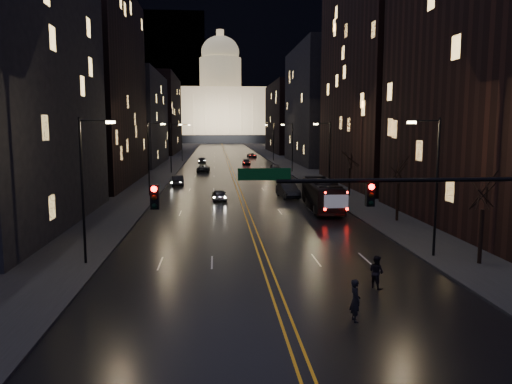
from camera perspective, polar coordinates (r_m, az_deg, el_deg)
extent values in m
plane|color=black|center=(22.32, 3.56, -14.79)|extent=(900.00, 900.00, 0.00)
cube|color=black|center=(150.69, -3.50, 4.32)|extent=(20.00, 320.00, 0.02)
cube|color=black|center=(151.06, -8.83, 4.28)|extent=(8.00, 320.00, 0.16)
cube|color=black|center=(151.61, 1.82, 4.38)|extent=(8.00, 320.00, 0.16)
cube|color=orange|center=(150.69, -3.50, 4.33)|extent=(0.62, 320.00, 0.01)
cube|color=black|center=(76.77, -18.55, 11.30)|extent=(12.00, 30.00, 28.00)
cube|color=black|center=(113.87, -13.87, 8.11)|extent=(12.00, 34.00, 20.00)
cube|color=black|center=(161.47, -11.16, 8.67)|extent=(12.00, 40.00, 24.00)
cube|color=black|center=(47.14, 26.52, 11.06)|extent=(12.00, 26.00, 24.00)
cube|color=black|center=(75.14, 14.57, 15.37)|extent=(12.00, 30.00, 38.00)
cube|color=black|center=(115.05, 7.52, 9.75)|extent=(12.00, 34.00, 26.00)
cube|color=black|center=(162.23, 3.92, 8.43)|extent=(12.00, 40.00, 22.00)
cube|color=black|center=(406.67, 1.54, 15.55)|extent=(520.00, 60.00, 130.00)
cube|color=black|center=(270.52, -4.02, 6.17)|extent=(90.00, 50.00, 4.00)
cube|color=#FFD693|center=(270.54, -4.05, 9.13)|extent=(80.00, 36.00, 24.00)
cylinder|color=#D6C18A|center=(271.84, -4.09, 13.35)|extent=(22.00, 22.00, 16.00)
ellipsoid|color=#D6C18A|center=(273.17, -4.11, 15.65)|extent=(20.00, 20.00, 17.00)
cylinder|color=#FFD693|center=(274.50, -4.13, 17.40)|extent=(4.00, 4.00, 6.00)
cylinder|color=black|center=(22.24, 17.87, 1.31)|extent=(12.00, 0.18, 0.18)
cube|color=black|center=(20.78, -11.50, -0.56)|extent=(0.35, 0.30, 1.00)
cube|color=black|center=(21.63, 12.90, -0.29)|extent=(0.35, 0.30, 1.00)
sphere|color=#FF0705|center=(20.55, -11.58, 0.33)|extent=(0.24, 0.24, 0.24)
sphere|color=#FF0705|center=(21.41, 13.08, 0.58)|extent=(0.24, 0.24, 0.24)
cube|color=#053F14|center=(20.62, 0.96, 2.05)|extent=(2.20, 0.06, 0.50)
cylinder|color=black|center=(33.73, 19.93, 0.33)|extent=(0.16, 0.16, 9.00)
cylinder|color=black|center=(33.13, 18.84, 7.71)|extent=(1.80, 0.10, 0.10)
cube|color=#FFE299|center=(32.78, 17.38, 7.60)|extent=(0.50, 0.25, 0.15)
cylinder|color=black|center=(31.71, -19.21, -0.08)|extent=(0.16, 0.16, 9.00)
cylinder|color=black|center=(31.24, -17.94, 7.78)|extent=(1.80, 0.10, 0.10)
cube|color=#FFE299|center=(31.05, -16.30, 7.66)|extent=(0.50, 0.25, 0.15)
cylinder|color=black|center=(62.15, 8.41, 3.81)|extent=(0.16, 0.16, 9.00)
cylinder|color=black|center=(61.83, 7.67, 7.79)|extent=(1.80, 0.10, 0.10)
cube|color=#FFE299|center=(61.64, 6.84, 7.71)|extent=(0.50, 0.25, 0.15)
cylinder|color=black|center=(61.08, -12.17, 3.65)|extent=(0.16, 0.16, 9.00)
cylinder|color=black|center=(60.84, -11.44, 7.71)|extent=(1.80, 0.10, 0.10)
cube|color=#FFE299|center=(60.74, -10.59, 7.64)|extent=(0.50, 0.25, 0.15)
cylinder|color=black|center=(91.59, 4.18, 5.05)|extent=(0.16, 0.16, 9.00)
cylinder|color=black|center=(91.37, 3.64, 7.74)|extent=(1.80, 0.10, 0.10)
cube|color=#FFE299|center=(91.24, 3.08, 7.69)|extent=(0.50, 0.25, 0.15)
cylinder|color=black|center=(90.86, -9.72, 4.94)|extent=(0.16, 0.16, 9.00)
cylinder|color=black|center=(90.70, -9.21, 7.67)|extent=(1.80, 0.10, 0.10)
cube|color=#FFE299|center=(90.64, -8.63, 7.61)|extent=(0.50, 0.25, 0.15)
cylinder|color=black|center=(121.30, 2.01, 5.67)|extent=(0.16, 0.16, 9.00)
cylinder|color=black|center=(121.13, 1.59, 7.71)|extent=(1.80, 0.10, 0.10)
cube|color=#FFE299|center=(121.04, 1.16, 7.66)|extent=(0.50, 0.25, 0.15)
cylinder|color=black|center=(120.75, -8.47, 5.59)|extent=(0.16, 0.16, 9.00)
cylinder|color=black|center=(120.63, -8.08, 7.64)|extent=(1.80, 0.10, 0.10)
cube|color=#FFE299|center=(120.58, -7.65, 7.60)|extent=(0.50, 0.25, 0.15)
cylinder|color=black|center=(33.30, 24.29, -4.78)|extent=(0.24, 0.24, 3.50)
cylinder|color=black|center=(45.84, 15.86, -1.17)|extent=(0.24, 0.24, 3.50)
cylinder|color=black|center=(60.95, 10.62, 1.09)|extent=(0.24, 0.24, 3.50)
imported|color=black|center=(50.85, 7.55, -0.34)|extent=(3.04, 11.22, 3.10)
imported|color=black|center=(56.97, -4.20, -0.34)|extent=(1.84, 4.03, 1.34)
imported|color=black|center=(71.99, -8.99, 1.31)|extent=(2.17, 4.78, 1.52)
imported|color=black|center=(93.21, -6.04, 2.71)|extent=(2.49, 4.95, 1.34)
imported|color=black|center=(115.24, -6.19, 3.63)|extent=(1.98, 4.69, 1.35)
imported|color=black|center=(59.27, 3.67, 0.15)|extent=(2.41, 5.38, 1.71)
imported|color=black|center=(91.27, 2.21, 2.73)|extent=(2.03, 4.76, 1.61)
imported|color=black|center=(108.59, -1.11, 3.41)|extent=(1.95, 4.44, 1.27)
imported|color=black|center=(133.85, -0.48, 4.19)|extent=(2.55, 4.63, 1.23)
imported|color=black|center=(22.56, 11.28, -12.07)|extent=(0.50, 0.72, 1.91)
imported|color=black|center=(27.22, 13.59, -8.87)|extent=(0.84, 0.97, 1.76)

